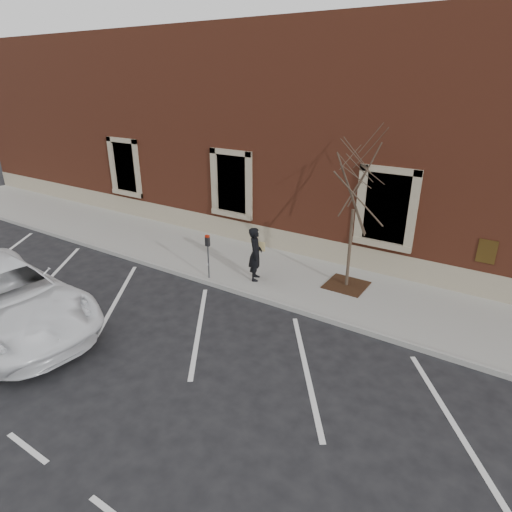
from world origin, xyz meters
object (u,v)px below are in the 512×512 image
Objects in this scene: man at (255,254)px; parking_meter at (208,249)px; white_truck at (1,299)px; sapling at (355,187)px.

parking_meter is (-1.31, -0.75, 0.15)m from man.
white_truck reaches higher than parking_meter.
man is at bearing -29.50° from white_truck.
white_truck is (-6.76, -7.02, -2.44)m from sapling.
sapling is (2.65, 1.17, 2.28)m from man.
white_truck is at bearing -128.80° from parking_meter.
white_truck is at bearing -133.94° from sapling.
man is 1.19× the size of parking_meter.
sapling is at bearing -91.89° from man.
sapling is 0.72× the size of white_truck.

